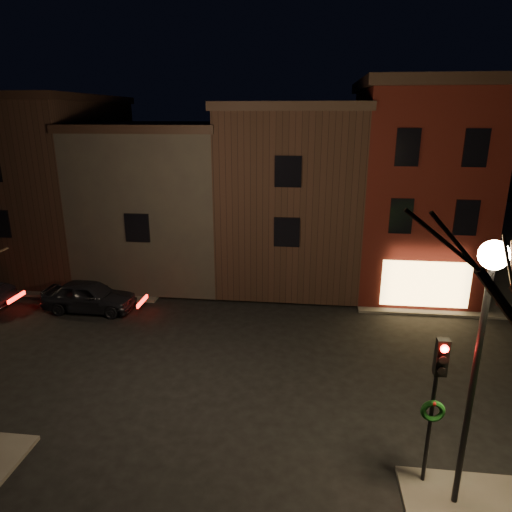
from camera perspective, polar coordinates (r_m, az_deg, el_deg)
The scene contains 9 objects.
ground at distance 17.83m, azimuth -2.28°, elevation -12.96°, with size 120.00×120.00×0.00m, color black.
sidewalk_far_left at distance 42.71m, azimuth -25.27°, elevation 3.60°, with size 30.00×30.00×0.12m, color #2D2B28.
corner_building at distance 25.53m, azimuth 19.35°, elevation 8.29°, with size 6.50×8.50×10.50m.
row_building_a at distance 26.05m, azimuth 4.52°, elevation 8.11°, with size 7.30×10.30×9.40m.
row_building_b at distance 27.38m, azimuth -10.96°, elevation 7.24°, with size 7.80×10.30×8.40m.
row_building_c at distance 30.26m, azimuth -24.40°, elevation 8.40°, with size 7.30×10.30×9.90m.
street_lamp_near at distance 10.62m, azimuth 26.76°, elevation -5.68°, with size 0.60×0.60×6.48m.
traffic_signal at distance 11.90m, azimuth 21.57°, elevation -15.33°, with size 0.58×0.38×4.05m.
parked_car_a at distance 23.08m, azimuth -20.11°, elevation -4.72°, with size 1.75×4.35×1.48m, color black.
Camera 1 is at (2.50, -15.19, 9.00)m, focal length 32.00 mm.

